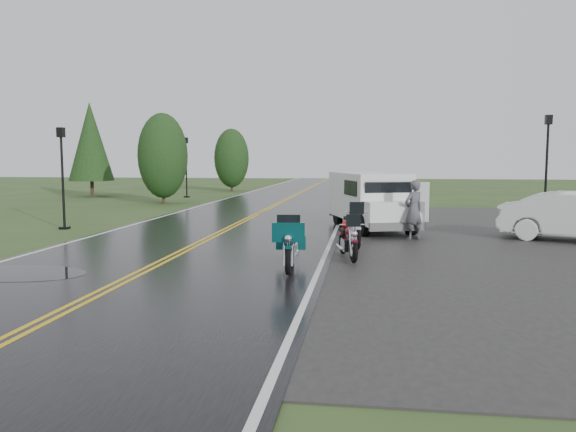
% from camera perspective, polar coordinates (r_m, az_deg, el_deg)
% --- Properties ---
extents(ground, '(120.00, 120.00, 0.00)m').
position_cam_1_polar(ground, '(13.56, -13.04, -4.89)').
color(ground, '#2D471E').
rests_on(ground, ground).
extents(road, '(8.00, 100.00, 0.04)m').
position_cam_1_polar(road, '(23.08, -4.14, -0.34)').
color(road, black).
rests_on(road, ground).
extents(parking_pad, '(14.00, 24.00, 0.03)m').
position_cam_1_polar(parking_pad, '(18.66, 27.24, -2.44)').
color(parking_pad, black).
rests_on(parking_pad, ground).
extents(motorcycle_red, '(1.09, 2.01, 1.13)m').
position_cam_1_polar(motorcycle_red, '(13.13, 6.70, -2.63)').
color(motorcycle_red, '#570916').
rests_on(motorcycle_red, ground).
extents(motorcycle_teal, '(0.98, 2.22, 1.28)m').
position_cam_1_polar(motorcycle_teal, '(11.69, 0.03, -3.27)').
color(motorcycle_teal, '#053A3C').
rests_on(motorcycle_teal, ground).
extents(motorcycle_silver, '(1.18, 2.25, 1.27)m').
position_cam_1_polar(motorcycle_silver, '(15.03, 7.04, -1.31)').
color(motorcycle_silver, '#B5B9BD').
rests_on(motorcycle_silver, ground).
extents(van_white, '(3.46, 5.54, 2.04)m').
position_cam_1_polar(van_white, '(17.99, 7.79, 1.09)').
color(van_white, white).
rests_on(van_white, ground).
extents(person_at_van, '(0.79, 0.76, 1.82)m').
position_cam_1_polar(person_at_van, '(17.50, 12.64, 0.52)').
color(person_at_van, '#4D4C51').
rests_on(person_at_van, ground).
extents(lamp_post_near_left, '(0.31, 0.31, 3.63)m').
position_cam_1_polar(lamp_post_near_left, '(21.37, -21.92, 3.60)').
color(lamp_post_near_left, black).
rests_on(lamp_post_near_left, ground).
extents(lamp_post_far_left, '(0.34, 0.34, 3.92)m').
position_cam_1_polar(lamp_post_far_left, '(37.00, -10.29, 4.90)').
color(lamp_post_far_left, black).
rests_on(lamp_post_far_left, ground).
extents(lamp_post_far_right, '(0.39, 0.39, 4.53)m').
position_cam_1_polar(lamp_post_far_right, '(28.28, 24.79, 4.83)').
color(lamp_post_far_right, black).
rests_on(lamp_post_far_right, ground).
extents(tree_left_mid, '(2.76, 2.76, 4.31)m').
position_cam_1_polar(tree_left_mid, '(32.18, -12.59, 5.08)').
color(tree_left_mid, '#1E3D19').
rests_on(tree_left_mid, ground).
extents(tree_left_far, '(2.69, 2.69, 4.14)m').
position_cam_1_polar(tree_left_far, '(43.96, -5.75, 5.23)').
color(tree_left_far, '#1E3D19').
rests_on(tree_left_far, ground).
extents(pine_left_far, '(2.92, 2.92, 6.08)m').
position_cam_1_polar(pine_left_far, '(39.45, -19.39, 6.28)').
color(pine_left_far, '#1E3D19').
rests_on(pine_left_far, ground).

